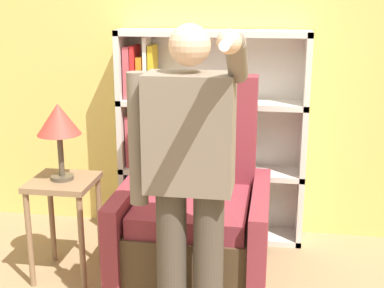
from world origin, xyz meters
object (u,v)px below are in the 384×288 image
person_standing (189,176)px  table_lamp (59,122)px  bookcase (194,138)px  side_table (64,200)px  armchair (195,222)px

person_standing → table_lamp: person_standing is taller
bookcase → side_table: 1.07m
bookcase → side_table: (-0.70, -0.77, -0.23)m
armchair → side_table: 0.84m
person_standing → side_table: bearing=145.8°
person_standing → table_lamp: bearing=145.8°
armchair → person_standing: size_ratio=0.77×
bookcase → side_table: bookcase is taller
bookcase → person_standing: 1.41m
bookcase → side_table: bearing=-132.3°
armchair → table_lamp: bearing=-174.8°
bookcase → armchair: size_ratio=1.20×
armchair → table_lamp: 1.04m
armchair → table_lamp: armchair is taller
side_table → table_lamp: (0.00, -0.00, 0.50)m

